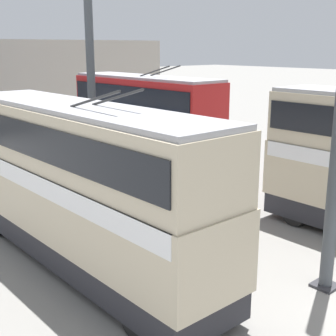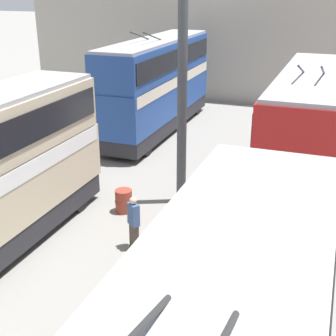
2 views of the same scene
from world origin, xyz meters
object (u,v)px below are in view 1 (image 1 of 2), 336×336
(bus_left_far, at_px, (145,117))
(bus_right_near, at_px, (81,178))
(oil_drum, at_px, (81,198))
(person_aisle_midway, at_px, (141,191))

(bus_left_far, bearing_deg, bus_right_near, 132.68)
(oil_drum, bearing_deg, bus_right_near, 150.29)
(bus_right_near, xyz_separation_m, person_aisle_midway, (2.45, -4.11, -1.85))
(bus_right_near, bearing_deg, person_aisle_midway, -59.17)
(bus_right_near, bearing_deg, bus_left_far, -47.32)
(bus_left_far, height_order, bus_right_near, bus_left_far)
(bus_left_far, bearing_deg, oil_drum, 119.23)
(bus_right_near, relative_size, oil_drum, 12.76)
(bus_right_near, xyz_separation_m, oil_drum, (4.67, -2.67, -2.38))
(bus_left_far, height_order, oil_drum, bus_left_far)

